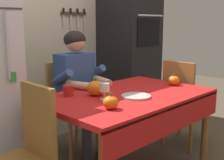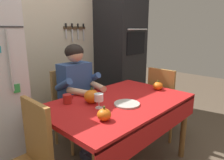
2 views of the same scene
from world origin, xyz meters
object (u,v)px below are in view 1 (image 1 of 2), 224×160
wine_glass (104,88)px  pumpkin_large (111,102)px  dining_table (129,104)px  pumpkin_small (96,88)px  pumpkin_medium (174,80)px  wall_oven (129,44)px  chair_behind_person (68,103)px  coffee_mug (68,91)px  serving_tray (136,96)px  seated_person (80,84)px  chair_left_side (26,151)px  chair_right_side (182,100)px

wine_glass → pumpkin_large: (-0.14, -0.20, -0.05)m
dining_table → pumpkin_small: size_ratio=9.64×
wine_glass → pumpkin_medium: size_ratio=1.17×
wall_oven → wine_glass: bearing=-145.4°
chair_behind_person → wine_glass: 0.87m
coffee_mug → serving_tray: coffee_mug is taller
wall_oven → seated_person: bearing=-163.5°
pumpkin_large → wine_glass: bearing=56.1°
chair_behind_person → wine_glass: size_ratio=7.16×
chair_left_side → wine_glass: (0.64, -0.06, 0.32)m
wall_oven → pumpkin_medium: 1.13m
chair_left_side → serving_tray: bearing=-11.8°
seated_person → pumpkin_medium: size_ratio=11.19×
pumpkin_large → pumpkin_medium: (0.96, 0.12, -0.00)m
dining_table → wine_glass: wine_glass is taller
seated_person → chair_left_side: size_ratio=1.34×
seated_person → chair_left_side: (-0.87, -0.53, -0.23)m
chair_right_side → pumpkin_medium: chair_right_side is taller
chair_left_side → coffee_mug: (0.52, 0.23, 0.27)m
seated_person → serving_tray: size_ratio=5.33×
coffee_mug → serving_tray: bearing=-50.1°
chair_behind_person → chair_right_side: 1.20m
wall_oven → wine_glass: wall_oven is taller
coffee_mug → pumpkin_medium: pumpkin_medium is taller
wall_oven → chair_right_side: bearing=-99.5°
wall_oven → pumpkin_small: wall_oven is taller
wall_oven → chair_behind_person: wall_oven is taller
dining_table → wine_glass: 0.31m
dining_table → pumpkin_large: size_ratio=12.43×
pumpkin_large → chair_right_side: bearing=9.6°
chair_right_side → wine_glass: 1.20m
chair_behind_person → chair_right_side: size_ratio=1.00×
wine_glass → chair_behind_person: bearing=73.2°
wine_glass → pumpkin_small: size_ratio=0.89×
wall_oven → dining_table: bearing=-138.7°
chair_right_side → chair_left_side: bearing=178.7°
chair_behind_person → chair_right_side: (0.93, -0.76, 0.00)m
chair_behind_person → seated_person: (0.00, -0.19, 0.23)m
dining_table → chair_right_side: bearing=2.1°
pumpkin_small → serving_tray: size_ratio=0.62×
chair_left_side → pumpkin_medium: bearing=-5.4°
chair_behind_person → serving_tray: bearing=-90.4°
chair_behind_person → serving_tray: 0.93m
wall_oven → seated_person: (-1.08, -0.32, -0.31)m
chair_left_side → chair_right_side: same height
pumpkin_medium → pumpkin_small: pumpkin_small is taller
chair_left_side → pumpkin_small: bearing=7.1°
pumpkin_medium → serving_tray: (-0.60, -0.04, -0.04)m
pumpkin_large → chair_left_side: bearing=152.4°
chair_left_side → wine_glass: size_ratio=7.16×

